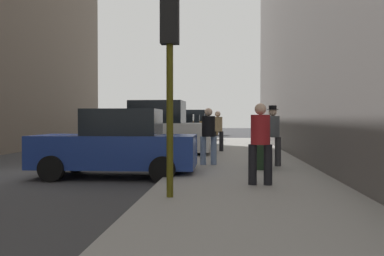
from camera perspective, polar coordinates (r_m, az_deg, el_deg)
The scene contains 16 objects.
ground_plane at distance 12.59m, azimuth -21.48°, elevation -5.86°, with size 120.00×120.00×0.00m, color #38383A.
sidewalk at distance 11.34m, azimuth 7.11°, elevation -6.18°, with size 4.00×40.00×0.15m, color gray.
parked_blue_sedan at distance 11.40m, azimuth -9.93°, elevation -2.24°, with size 4.22×2.10×1.79m.
parked_white_van at distance 17.01m, azimuth -5.11°, elevation -0.47°, with size 4.67×2.20×2.25m.
parked_dark_green_sedan at distance 23.33m, azimuth -2.51°, elevation -0.46°, with size 4.24×2.14×1.79m.
parked_silver_sedan at distance 28.85m, azimuth -1.17°, elevation -0.14°, with size 4.26×2.18×1.79m.
parked_bronze_suv at distance 34.22m, azimuth -0.28°, elevation 0.39°, with size 4.65×2.16×2.25m.
parked_black_suv at distance 39.80m, azimuth 0.39°, elevation 0.50°, with size 4.62×2.10×2.25m.
fire_hydrant at distance 17.54m, azimuth 1.10°, elevation -2.17°, with size 0.42×0.22×0.70m.
traffic_light at distance 7.65m, azimuth -2.98°, elevation 10.42°, with size 0.32×0.32×3.60m.
pedestrian_with_beanie at distance 12.71m, azimuth 10.70°, elevation -0.59°, with size 0.52×0.45×1.78m.
pedestrian_in_red_jacket at distance 9.05m, azimuth 9.10°, elevation -1.51°, with size 0.51×0.42×1.71m.
pedestrian_in_tan_coat at distance 18.30m, azimuth 3.45°, elevation -0.12°, with size 0.53×0.49×1.71m.
pedestrian_in_jeans at distance 12.90m, azimuth 2.20°, elevation -0.68°, with size 0.50×0.40×1.71m.
rolling_suitcase at distance 11.96m, azimuth 9.48°, elevation -3.80°, with size 0.41×0.59×1.04m.
duffel_bag at distance 16.01m, azimuth 9.16°, elevation -3.25°, with size 0.32×0.44×0.28m.
Camera 1 is at (5.48, -11.23, 1.53)m, focal length 40.00 mm.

